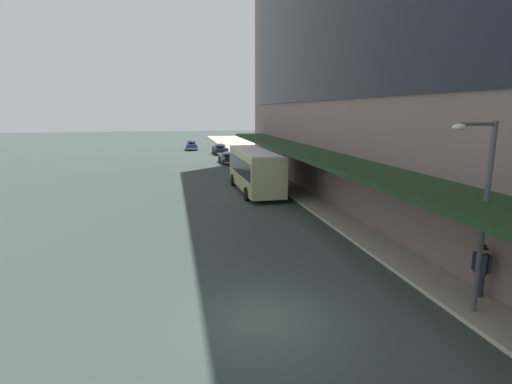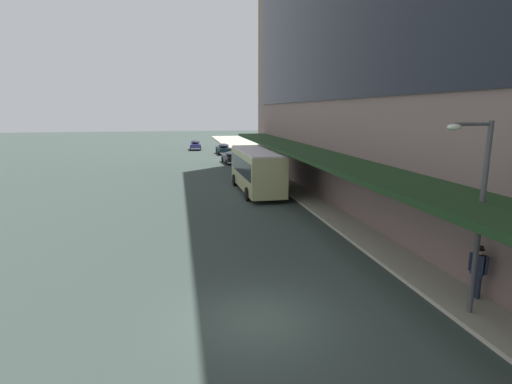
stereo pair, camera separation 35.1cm
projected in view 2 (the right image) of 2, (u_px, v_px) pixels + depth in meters
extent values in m
plane|color=#33403A|center=(259.00, 320.00, 12.55)|extent=(240.00, 240.00, 0.00)
cube|color=#1B371A|center=(451.00, 198.00, 13.02)|extent=(3.20, 72.00, 0.24)
cube|color=tan|center=(256.00, 170.00, 31.87)|extent=(2.71, 9.53, 2.93)
cube|color=black|center=(256.00, 165.00, 31.80)|extent=(2.74, 8.77, 1.29)
cube|color=silver|center=(256.00, 151.00, 31.56)|extent=(2.61, 9.53, 0.12)
cube|color=black|center=(245.00, 149.00, 36.21)|extent=(1.29, 0.08, 0.36)
cylinder|color=black|center=(234.00, 180.00, 34.97)|extent=(0.26, 1.00, 1.00)
cylinder|color=black|center=(263.00, 179.00, 35.49)|extent=(0.26, 1.00, 1.00)
cylinder|color=black|center=(247.00, 194.00, 29.05)|extent=(0.26, 1.00, 1.00)
cylinder|color=black|center=(281.00, 193.00, 29.57)|extent=(0.26, 1.00, 1.00)
cube|color=black|center=(223.00, 150.00, 60.31)|extent=(1.94, 4.75, 0.80)
ellipsoid|color=#1E232D|center=(224.00, 146.00, 59.95)|extent=(1.65, 2.63, 0.60)
cube|color=silver|center=(221.00, 150.00, 62.64)|extent=(1.68, 0.18, 0.14)
cube|color=silver|center=(226.00, 153.00, 58.08)|extent=(1.68, 0.18, 0.14)
sphere|color=silver|center=(218.00, 148.00, 62.45)|extent=(0.18, 0.18, 0.18)
sphere|color=silver|center=(224.00, 148.00, 62.66)|extent=(0.18, 0.18, 0.18)
cylinder|color=black|center=(216.00, 151.00, 61.56)|extent=(0.16, 0.64, 0.64)
cylinder|color=black|center=(228.00, 151.00, 61.95)|extent=(0.16, 0.64, 0.64)
cylinder|color=black|center=(219.00, 153.00, 58.79)|extent=(0.16, 0.64, 0.64)
cylinder|color=black|center=(231.00, 153.00, 59.19)|extent=(0.16, 0.64, 0.64)
cube|color=black|center=(231.00, 159.00, 49.74)|extent=(2.05, 4.60, 0.72)
ellipsoid|color=#1E232D|center=(232.00, 154.00, 49.40)|extent=(1.72, 2.56, 0.56)
cube|color=silver|center=(228.00, 158.00, 51.97)|extent=(1.71, 0.22, 0.14)
cube|color=silver|center=(235.00, 163.00, 47.60)|extent=(1.71, 0.22, 0.14)
sphere|color=silver|center=(224.00, 156.00, 51.77)|extent=(0.18, 0.18, 0.18)
sphere|color=silver|center=(232.00, 156.00, 52.01)|extent=(0.18, 0.18, 0.18)
cylinder|color=black|center=(222.00, 160.00, 50.90)|extent=(0.18, 0.65, 0.64)
cylinder|color=black|center=(236.00, 159.00, 51.34)|extent=(0.18, 0.65, 0.64)
cylinder|color=black|center=(226.00, 162.00, 48.25)|extent=(0.18, 0.65, 0.64)
cylinder|color=black|center=(241.00, 162.00, 48.69)|extent=(0.18, 0.65, 0.64)
cube|color=navy|center=(195.00, 146.00, 66.87)|extent=(1.87, 4.33, 0.81)
ellipsoid|color=#1E232D|center=(195.00, 142.00, 66.53)|extent=(1.59, 2.40, 0.62)
cube|color=silver|center=(195.00, 146.00, 69.04)|extent=(1.61, 0.19, 0.14)
cube|color=silver|center=(196.00, 149.00, 64.81)|extent=(1.61, 0.19, 0.14)
sphere|color=silver|center=(193.00, 145.00, 68.88)|extent=(0.18, 0.18, 0.18)
sphere|color=silver|center=(198.00, 145.00, 69.01)|extent=(0.18, 0.18, 0.18)
cylinder|color=black|center=(191.00, 147.00, 68.09)|extent=(0.17, 0.65, 0.64)
cylinder|color=black|center=(201.00, 147.00, 68.34)|extent=(0.17, 0.65, 0.64)
cylinder|color=black|center=(190.00, 149.00, 65.53)|extent=(0.17, 0.65, 0.64)
cylinder|color=black|center=(201.00, 148.00, 65.78)|extent=(0.17, 0.65, 0.64)
cylinder|color=#1F273B|center=(478.00, 287.00, 13.60)|extent=(0.16, 0.16, 0.85)
cylinder|color=#1F273B|center=(473.00, 285.00, 13.72)|extent=(0.16, 0.16, 0.85)
cube|color=#1F273B|center=(478.00, 265.00, 13.50)|extent=(0.41, 0.47, 0.70)
cylinder|color=#1F273B|center=(487.00, 266.00, 13.30)|extent=(0.10, 0.10, 0.63)
cylinder|color=#1F273B|center=(470.00, 261.00, 13.69)|extent=(0.10, 0.10, 0.63)
sphere|color=tan|center=(480.00, 252.00, 13.41)|extent=(0.22, 0.22, 0.22)
cylinder|color=black|center=(480.00, 250.00, 13.39)|extent=(0.33, 0.33, 0.02)
cylinder|color=black|center=(480.00, 248.00, 13.38)|extent=(0.21, 0.21, 0.12)
cylinder|color=#4C4C51|center=(480.00, 221.00, 12.15)|extent=(0.16, 0.16, 6.03)
cylinder|color=#4C4C51|center=(473.00, 124.00, 11.45)|extent=(1.20, 0.10, 0.10)
ellipsoid|color=silver|center=(454.00, 127.00, 11.35)|extent=(0.44, 0.28, 0.20)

